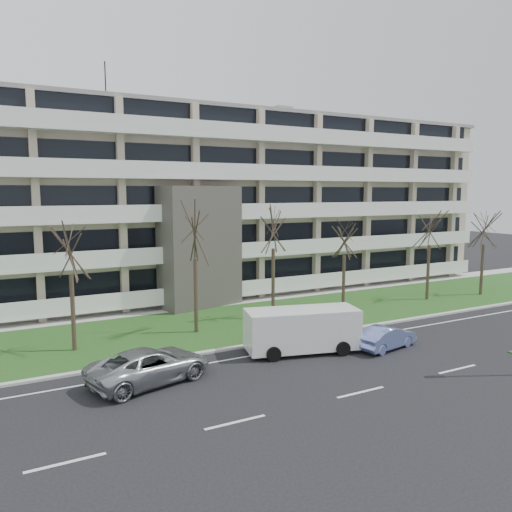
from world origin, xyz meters
TOP-DOWN VIEW (x-y plane):
  - ground at (0.00, 0.00)m, footprint 160.00×160.00m
  - grass_verge at (0.00, 13.00)m, footprint 90.00×10.00m
  - curb at (0.00, 8.00)m, footprint 90.00×0.35m
  - sidewalk at (0.00, 18.50)m, footprint 90.00×2.00m
  - lane_edge_line at (0.00, 6.50)m, footprint 90.00×0.12m
  - apartment_building at (-0.01, 25.32)m, footprint 60.50×15.10m
  - silver_pickup at (-7.69, 5.41)m, footprint 6.12×3.92m
  - blue_sedan at (5.19, 4.10)m, footprint 4.06×2.08m
  - white_van at (0.85, 5.78)m, footprint 6.40×3.66m
  - tree_2 at (-10.04, 11.71)m, footprint 3.78×3.78m
  - tree_3 at (-2.92, 11.92)m, footprint 4.11×4.11m
  - tree_4 at (2.93, 12.67)m, footprint 4.30×4.30m
  - tree_5 at (8.62, 12.31)m, footprint 3.62×3.62m
  - tree_6 at (16.81, 12.07)m, footprint 3.94×3.94m
  - tree_7 at (22.26, 11.34)m, footprint 3.81×3.81m

SIDE VIEW (x-z plane):
  - ground at x=0.00m, z-range 0.00..0.00m
  - lane_edge_line at x=0.00m, z-range 0.00..0.01m
  - grass_verge at x=0.00m, z-range 0.00..0.06m
  - sidewalk at x=0.00m, z-range 0.00..0.08m
  - curb at x=0.00m, z-range 0.00..0.12m
  - blue_sedan at x=5.19m, z-range 0.00..1.27m
  - silver_pickup at x=-7.69m, z-range 0.00..1.57m
  - white_van at x=0.85m, z-range 0.23..2.57m
  - tree_5 at x=8.62m, z-range 2.01..9.26m
  - tree_2 at x=-10.04m, z-range 2.10..9.65m
  - tree_7 at x=22.26m, z-range 2.11..9.73m
  - tree_6 at x=16.81m, z-range 2.19..10.07m
  - tree_3 at x=-2.92m, z-range 2.28..10.50m
  - tree_4 at x=2.93m, z-range 2.39..10.98m
  - apartment_building at x=-0.01m, z-range -1.76..16.99m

